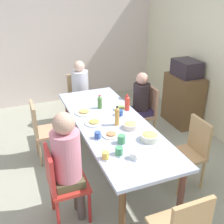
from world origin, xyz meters
The scene contains 28 objects.
ground_plane centered at (0.00, 0.00, 0.00)m, with size 6.57×6.57×0.00m, color #9B9B8A.
wall_left centered at (-2.80, 0.00, 1.30)m, with size 0.12×4.17×2.60m, color silver.
dining_table centered at (0.00, 0.00, 0.67)m, with size 2.45×0.87×0.75m.
chair_0 centered at (-1.60, 0.00, 0.51)m, with size 0.40×0.40×0.90m.
person_0 centered at (-1.51, 0.00, 0.70)m, with size 0.30×0.30×1.17m.
chair_2 centered at (0.61, 0.82, 0.51)m, with size 0.40×0.40×0.90m.
chair_3 centered at (0.61, -0.82, 0.51)m, with size 0.40×0.40×0.90m.
person_3 centered at (0.61, -0.73, 0.77)m, with size 0.30×0.30×1.29m.
chair_4 centered at (-0.61, 0.82, 0.51)m, with size 0.40×0.40×0.90m.
person_4 centered at (-0.61, 0.72, 0.68)m, with size 0.30×0.30×1.15m.
chair_5 centered at (-0.61, -0.82, 0.51)m, with size 0.40×0.40×0.90m.
plate_0 centered at (-0.40, -0.25, 0.76)m, with size 0.25×0.25×0.04m.
plate_1 centered at (-0.06, -0.22, 0.76)m, with size 0.25×0.25×0.04m.
plate_2 centered at (0.30, -0.13, 0.76)m, with size 0.21×0.21×0.04m.
plate_3 centered at (-0.35, 0.27, 0.76)m, with size 0.20×0.20×0.04m.
bowl_0 centered at (0.56, 0.24, 0.79)m, with size 0.21×0.21×0.09m.
bowl_1 centered at (0.22, 0.16, 0.79)m, with size 0.19×0.19×0.08m.
cup_0 centered at (0.72, -0.36, 0.78)m, with size 0.11×0.08×0.08m.
cup_1 centered at (0.30, -0.30, 0.79)m, with size 0.11×0.07×0.08m.
cup_2 centered at (-0.16, 0.18, 0.78)m, with size 0.12×0.09×0.07m.
cup_3 centered at (0.82, -0.08, 0.78)m, with size 0.12×0.09×0.07m.
cup_4 centered at (0.70, -0.20, 0.79)m, with size 0.12×0.08×0.08m.
cup_5 centered at (0.50, -0.08, 0.79)m, with size 0.12×0.09×0.10m.
bottle_0 centered at (-0.47, 0.00, 0.84)m, with size 0.06×0.06×0.20m.
bottle_1 centered at (0.08, 0.03, 0.87)m, with size 0.06×0.06×0.26m.
bottle_2 centered at (-0.27, 0.33, 0.86)m, with size 0.07×0.07×0.23m.
side_cabinet centered at (-0.87, 1.72, 0.45)m, with size 0.70×0.44×0.90m, color brown.
microwave centered at (-0.87, 1.72, 1.04)m, with size 0.48×0.36×0.28m, color #2C242E.
Camera 1 is at (2.94, -1.16, 2.41)m, focal length 44.40 mm.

